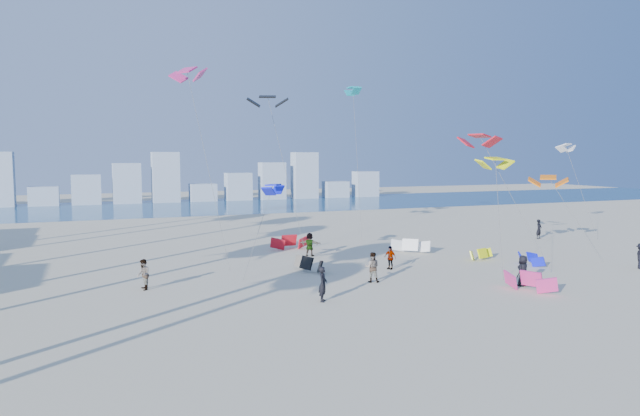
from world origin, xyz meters
name	(u,v)px	position (x,y,z in m)	size (l,w,h in m)	color
ground	(403,366)	(0.00, 0.00, 0.00)	(220.00, 220.00, 0.00)	beige
ocean	(165,207)	(0.00, 72.00, 0.01)	(220.00, 220.00, 0.00)	navy
kitesurfer_near	(323,284)	(0.83, 10.12, 0.95)	(0.69, 0.46, 1.91)	black
kitesurfer_mid	(372,267)	(5.48, 13.48, 0.94)	(0.91, 0.71, 1.87)	gray
kitesurfers_far	(421,254)	(10.90, 16.63, 0.90)	(37.33, 16.25, 1.87)	black
grounded_kites	(402,256)	(10.51, 18.58, 0.49)	(17.33, 22.13, 1.07)	black
flying_kites	(378,123)	(10.71, 22.99, 10.39)	(38.83, 23.57, 14.79)	#0D17EC
distant_skyline	(150,184)	(-1.19, 82.00, 3.09)	(85.00, 3.00, 8.40)	#9EADBF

